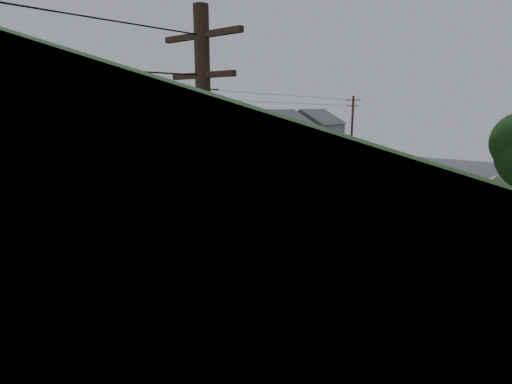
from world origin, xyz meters
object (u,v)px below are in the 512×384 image
Objects in this scene: gas_station at (179,156)px; utility_pole_se at (207,249)px; pylon_sign at (211,161)px; utility_pole_nw at (210,144)px; house_far at (312,132)px; car_crossing at (307,261)px; car_pump at (256,179)px; house_near at (279,136)px; utility_pole_n at (352,132)px; car_north at (308,208)px; tree_nw_behind at (194,124)px.

utility_pole_se reaches higher than gas_station.
utility_pole_nw is at bearing -45.00° from pylon_sign.
house_far reaches higher than car_crossing.
utility_pole_se is at bearing -37.41° from car_pump.
house_near is at bearing 73.83° from gas_station.
car_pump is at bearing -101.29° from utility_pole_n.
car_north is (9.70, 1.58, -3.28)m from pylon_sign.
car_north is at bearing 9.27° from pylon_sign.
car_crossing is at bearing -27.82° from pylon_sign.
utility_pole_nw is at bearing 135.00° from utility_pole_se.
house_far is at bearing 94.76° from house_near.
utility_pole_n is at bearing 94.40° from car_pump.
utility_pole_se is 1.00× the size of house_far.
utility_pole_nw is 10.36m from car_north.
tree_nw_behind is 37.98m from car_north.
utility_pole_nw reaches higher than car_pump.
house_near is (-11.45, -2.00, -1.06)m from utility_pole_n.
house_far reaches higher than pylon_sign.
house_far is (-31.45, 57.50, -1.32)m from utility_pole_se.
utility_pole_se is at bearing 105.39° from car_north.
utility_pole_nw is 17.09m from car_crossing.
car_north is 1.14× the size of car_crossing.
pylon_sign is at bearing 64.56° from car_crossing.
gas_station is 35.45m from car_crossing.
utility_pole_se is at bearing -56.21° from house_near.
tree_nw_behind is at bearing 137.66° from utility_pole_se.
utility_pole_nw is at bearing -40.10° from tree_nw_behind.
house_far is 2.45× the size of car_pump.
utility_pole_se reaches higher than house_near.
tree_nw_behind is (-24.34, -8.01, 0.71)m from utility_pole_n.
utility_pole_nw is at bearing 6.42° from car_north.
utility_pole_nw is 1.00× the size of house_near.
tree_nw_behind reaches higher than house_far.
house_near and house_far have the same top height.
utility_pole_se reaches higher than car_north.
house_far is 1.10× the size of tree_nw_behind.
utility_pole_n is (-19.00, 47.50, -0.25)m from utility_pole_se.
utility_pole_nw reaches higher than pylon_sign.
gas_station is at bearing 62.86° from car_crossing.
utility_pole_se reaches higher than car_crossing.
car_north is at bearing -28.46° from tree_nw_behind.
car_north is at bearing 33.47° from car_crossing.
tree_nw_behind is at bearing 140.13° from pylon_sign.
utility_pole_n is at bearing 111.80° from utility_pole_se.
house_far is 29.20m from car_pump.
utility_pole_se is at bearing -39.70° from gas_station.
utility_pole_nw reaches higher than house_near.
car_north is (33.04, -17.91, -5.45)m from tree_nw_behind.
car_pump is (-22.50, 29.96, -5.07)m from utility_pole_se.
house_near reaches higher than car_pump.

